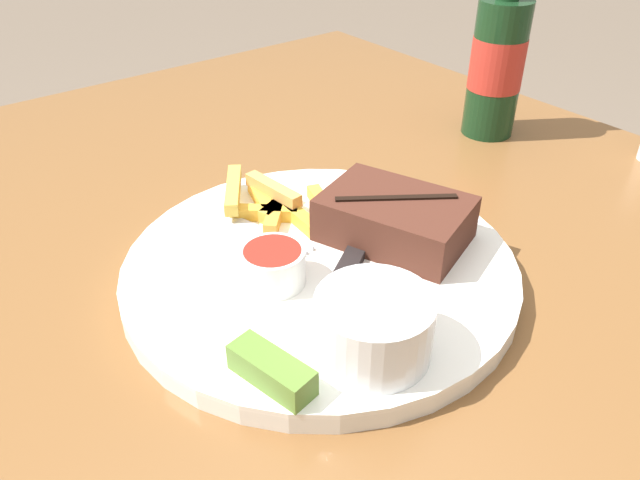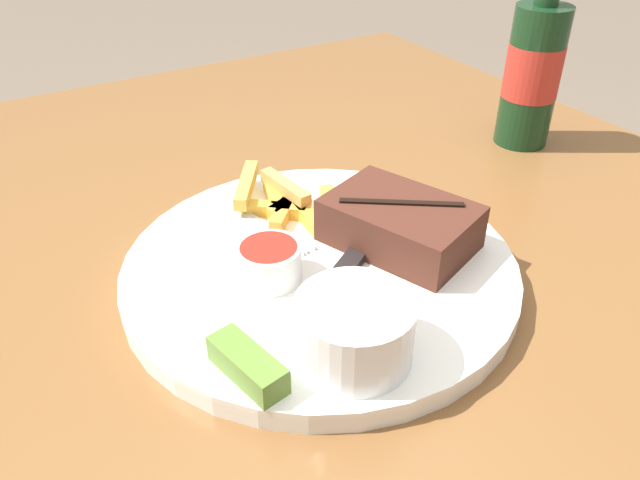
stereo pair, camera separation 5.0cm
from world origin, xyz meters
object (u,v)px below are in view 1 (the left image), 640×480
at_px(pickle_spear, 272,370).
at_px(knife_utensil, 364,237).
at_px(fork_utensil, 243,225).
at_px(dinner_plate, 320,269).
at_px(dipping_sauce_cup, 270,262).
at_px(beer_bottle, 498,60).
at_px(steak_portion, 395,219).
at_px(coleslaw_cup, 374,323).

distance_m(pickle_spear, knife_utensil, 0.18).
bearing_deg(fork_utensil, dinner_plate, 0.00).
xyz_separation_m(dinner_plate, dipping_sauce_cup, (-0.00, -0.05, 0.03)).
bearing_deg(dinner_plate, beer_bottle, 107.07).
bearing_deg(pickle_spear, dinner_plate, 128.82).
relative_size(steak_portion, beer_bottle, 0.56).
relative_size(dinner_plate, pickle_spear, 5.06).
bearing_deg(coleslaw_cup, dipping_sauce_cup, -175.61).
relative_size(fork_utensil, knife_utensil, 0.89).
xyz_separation_m(dinner_plate, steak_portion, (0.01, 0.07, 0.03)).
xyz_separation_m(coleslaw_cup, pickle_spear, (-0.02, -0.07, -0.02)).
height_order(dipping_sauce_cup, knife_utensil, dipping_sauce_cup).
height_order(steak_portion, dipping_sauce_cup, steak_portion).
distance_m(steak_portion, coleslaw_cup, 0.14).
bearing_deg(pickle_spear, dipping_sauce_cup, 146.08).
bearing_deg(knife_utensil, pickle_spear, 176.54).
relative_size(dipping_sauce_cup, pickle_spear, 0.79).
relative_size(dinner_plate, beer_bottle, 1.28).
relative_size(pickle_spear, fork_utensil, 0.48).
xyz_separation_m(steak_portion, pickle_spear, (0.07, -0.18, -0.01)).
bearing_deg(dinner_plate, coleslaw_cup, -19.66).
relative_size(dinner_plate, knife_utensil, 2.18).
distance_m(pickle_spear, beer_bottle, 0.49).
bearing_deg(pickle_spear, coleslaw_cup, 74.15).
bearing_deg(beer_bottle, steak_portion, -66.49).
distance_m(dipping_sauce_cup, fork_utensil, 0.08).
distance_m(dipping_sauce_cup, knife_utensil, 0.10).
distance_m(dinner_plate, fork_utensil, 0.09).
height_order(steak_portion, knife_utensil, steak_portion).
xyz_separation_m(steak_portion, knife_utensil, (-0.01, -0.02, -0.02)).
relative_size(coleslaw_cup, knife_utensil, 0.54).
xyz_separation_m(pickle_spear, knife_utensil, (-0.09, 0.16, -0.01)).
height_order(coleslaw_cup, dipping_sauce_cup, coleslaw_cup).
xyz_separation_m(steak_portion, beer_bottle, (-0.12, 0.27, 0.05)).
height_order(dipping_sauce_cup, fork_utensil, dipping_sauce_cup).
xyz_separation_m(knife_utensil, beer_bottle, (-0.11, 0.29, 0.07)).
distance_m(steak_portion, knife_utensil, 0.03).
height_order(pickle_spear, beer_bottle, beer_bottle).
bearing_deg(knife_utensil, fork_utensil, 97.85).
xyz_separation_m(dinner_plate, coleslaw_cup, (0.11, -0.04, 0.03)).
bearing_deg(pickle_spear, knife_utensil, 118.82).
xyz_separation_m(dinner_plate, fork_utensil, (-0.08, -0.02, 0.01)).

